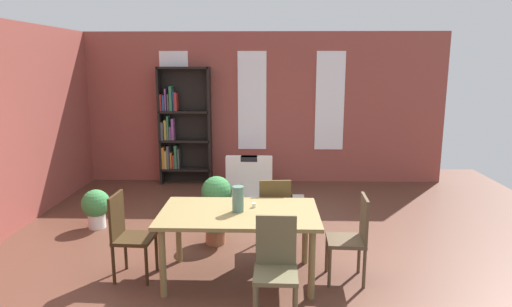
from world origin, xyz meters
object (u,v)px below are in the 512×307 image
vase_on_table (238,199)px  potted_plant_window (217,193)px  dining_chair_far_right (274,212)px  dining_chair_near_right (276,265)px  potted_plant_corner (96,206)px  dining_table (239,219)px  bookshelf_tall (180,127)px  armchair_white (250,179)px  potted_plant_by_shelf (215,219)px  dining_chair_head_left (128,233)px  dining_chair_head_right (353,235)px

vase_on_table → potted_plant_window: 2.34m
dining_chair_far_right → dining_chair_near_right: bearing=-90.1°
dining_chair_near_right → potted_plant_corner: dining_chair_near_right is taller
dining_table → vase_on_table: 0.22m
vase_on_table → bookshelf_tall: (-1.38, 3.96, 0.20)m
vase_on_table → armchair_white: vase_on_table is taller
bookshelf_tall → potted_plant_corner: (-0.76, -2.48, -0.79)m
dining_chair_near_right → potted_plant_window: size_ratio=1.63×
dining_table → potted_plant_corner: bearing=145.3°
vase_on_table → potted_plant_by_shelf: (-0.37, 0.96, -0.57)m
dining_table → bookshelf_tall: (-1.39, 3.96, 0.43)m
dining_chair_head_left → bookshelf_tall: (-0.17, 3.96, 0.60)m
dining_table → dining_chair_head_right: dining_chair_head_right is taller
dining_table → potted_plant_by_shelf: bearing=111.5°
vase_on_table → dining_chair_head_right: size_ratio=0.29×
potted_plant_by_shelf → bookshelf_tall: bearing=108.6°
dining_chair_head_left → armchair_white: (1.20, 3.24, -0.23)m
vase_on_table → potted_plant_by_shelf: vase_on_table is taller
vase_on_table → dining_chair_head_left: vase_on_table is taller
potted_plant_corner → dining_table: bearing=-34.7°
potted_plant_window → dining_table: bearing=-77.2°
dining_chair_head_right → potted_plant_corner: size_ratio=1.70×
dining_chair_head_left → dining_chair_far_right: same height
dining_chair_head_right → dining_chair_head_left: size_ratio=1.00×
dining_chair_near_right → potted_plant_by_shelf: size_ratio=1.59×
dining_chair_near_right → armchair_white: bearing=95.8°
dining_chair_far_right → potted_plant_corner: size_ratio=1.70×
dining_table → dining_chair_far_right: bearing=62.3°
armchair_white → dining_table: bearing=-89.6°
dining_table → dining_chair_head_right: size_ratio=1.78×
vase_on_table → dining_table: bearing=0.0°
dining_table → dining_chair_head_left: 1.23m
dining_chair_head_left → potted_plant_by_shelf: 1.29m
bookshelf_tall → potted_plant_by_shelf: (1.01, -3.00, -0.77)m
dining_table → dining_chair_near_right: bearing=-62.5°
dining_chair_near_right → dining_chair_far_right: bearing=89.9°
potted_plant_corner → potted_plant_window: 1.80m
dining_chair_far_right → potted_plant_window: bearing=121.1°
dining_chair_near_right → potted_plant_window: (-0.88, 2.94, -0.20)m
dining_chair_far_right → potted_plant_by_shelf: bearing=163.4°
dining_chair_head_right → potted_plant_by_shelf: 1.88m
dining_table → dining_chair_head_left: (-1.22, 0.00, -0.17)m
vase_on_table → dining_chair_far_right: vase_on_table is taller
dining_chair_head_left → dining_table: bearing=-0.2°
dining_chair_head_right → bookshelf_tall: (-2.61, 3.97, 0.60)m
vase_on_table → potted_plant_by_shelf: bearing=111.1°
armchair_white → potted_plant_window: (-0.48, -1.03, 0.04)m
armchair_white → potted_plant_by_shelf: armchair_white is taller
dining_chair_head_left → armchair_white: 3.46m
dining_chair_far_right → armchair_white: 2.55m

